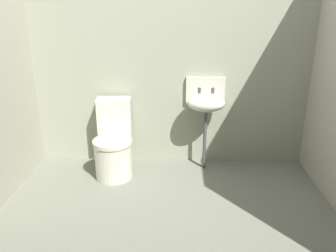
% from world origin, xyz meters
% --- Properties ---
extents(ground_plane, '(3.39, 2.45, 0.08)m').
position_xyz_m(ground_plane, '(0.00, 0.00, -0.04)').
color(ground_plane, slate).
extents(wall_back, '(3.39, 0.10, 2.34)m').
position_xyz_m(wall_back, '(0.00, 1.07, 1.17)').
color(wall_back, '#9DA189').
rests_on(wall_back, ground).
extents(toilet_near_wall, '(0.43, 0.62, 0.78)m').
position_xyz_m(toilet_near_wall, '(-0.59, 0.67, 0.32)').
color(toilet_near_wall, silver).
rests_on(toilet_near_wall, ground).
extents(sink, '(0.42, 0.34, 0.99)m').
position_xyz_m(sink, '(0.38, 0.86, 0.75)').
color(sink, '#4A4A4C').
rests_on(sink, ground).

